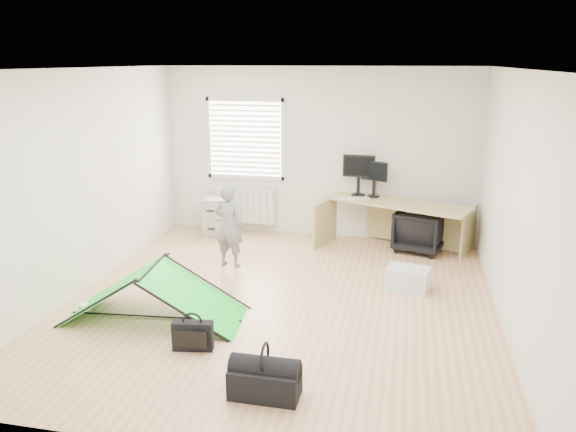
% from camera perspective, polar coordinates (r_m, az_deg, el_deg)
% --- Properties ---
extents(ground, '(5.50, 5.50, 0.00)m').
position_cam_1_polar(ground, '(6.80, -0.71, -8.63)').
color(ground, tan).
rests_on(ground, ground).
extents(back_wall, '(5.00, 0.02, 2.70)m').
position_cam_1_polar(back_wall, '(9.02, 3.13, 6.38)').
color(back_wall, silver).
rests_on(back_wall, ground).
extents(window, '(1.20, 0.06, 1.20)m').
position_cam_1_polar(window, '(9.21, -4.35, 7.81)').
color(window, silver).
rests_on(window, back_wall).
extents(radiator, '(1.00, 0.12, 0.60)m').
position_cam_1_polar(radiator, '(9.39, -4.28, 1.11)').
color(radiator, silver).
rests_on(radiator, back_wall).
extents(desk, '(2.27, 1.46, 0.74)m').
position_cam_1_polar(desk, '(8.64, 10.84, -0.95)').
color(desk, tan).
rests_on(desk, ground).
extents(filing_cabinet, '(0.49, 0.60, 0.62)m').
position_cam_1_polar(filing_cabinet, '(9.34, -7.26, 0.07)').
color(filing_cabinet, '#9D9FA2').
rests_on(filing_cabinet, ground).
extents(monitor_left, '(0.50, 0.13, 0.47)m').
position_cam_1_polar(monitor_left, '(8.81, 7.18, 3.58)').
color(monitor_left, black).
rests_on(monitor_left, desk).
extents(monitor_right, '(0.43, 0.27, 0.41)m').
position_cam_1_polar(monitor_right, '(8.75, 8.73, 3.24)').
color(monitor_right, black).
rests_on(monitor_right, desk).
extents(keyboard, '(0.48, 0.21, 0.02)m').
position_cam_1_polar(keyboard, '(8.62, 6.72, 1.79)').
color(keyboard, beige).
rests_on(keyboard, desk).
extents(thermos, '(0.08, 0.08, 0.26)m').
position_cam_1_polar(thermos, '(8.83, 8.91, 2.84)').
color(thermos, '#AF6280').
rests_on(thermos, desk).
extents(office_chair, '(0.85, 0.86, 0.63)m').
position_cam_1_polar(office_chair, '(8.65, 13.26, -1.45)').
color(office_chair, black).
rests_on(office_chair, ground).
extents(person, '(0.47, 0.35, 1.17)m').
position_cam_1_polar(person, '(7.77, -6.02, -0.98)').
color(person, slate).
rests_on(person, ground).
extents(kite, '(2.03, 1.04, 0.61)m').
position_cam_1_polar(kite, '(6.43, -13.43, -7.60)').
color(kite, '#14D829').
rests_on(kite, ground).
extents(storage_crate, '(0.57, 0.46, 0.29)m').
position_cam_1_polar(storage_crate, '(7.23, 12.11, -6.25)').
color(storage_crate, silver).
rests_on(storage_crate, ground).
extents(tote_bag, '(0.35, 0.26, 0.38)m').
position_cam_1_polar(tote_bag, '(9.57, -7.25, -0.29)').
color(tote_bag, teal).
rests_on(tote_bag, ground).
extents(laptop_bag, '(0.41, 0.18, 0.30)m').
position_cam_1_polar(laptop_bag, '(5.77, -9.64, -11.90)').
color(laptop_bag, black).
rests_on(laptop_bag, ground).
extents(white_box, '(0.11, 0.11, 0.10)m').
position_cam_1_polar(white_box, '(6.91, -19.98, -8.80)').
color(white_box, silver).
rests_on(white_box, ground).
extents(duffel_bag, '(0.60, 0.31, 0.26)m').
position_cam_1_polar(duffel_bag, '(5.00, -2.37, -16.52)').
color(duffel_bag, black).
rests_on(duffel_bag, ground).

